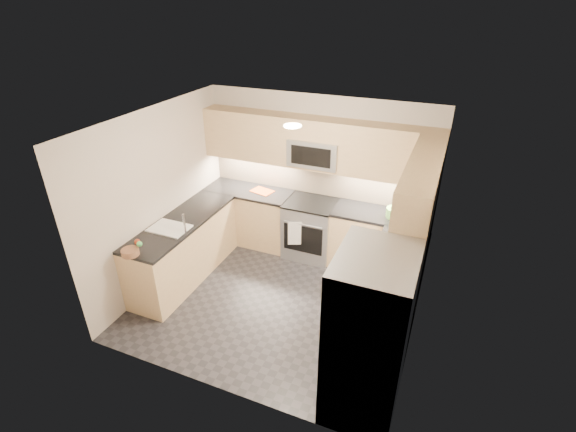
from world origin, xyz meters
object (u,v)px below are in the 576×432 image
(cutting_board, at_px, (262,191))
(microwave, at_px, (315,152))
(gas_range, at_px, (310,229))
(fruit_basket, at_px, (130,252))
(utensil_bowl, at_px, (395,213))
(refrigerator, at_px, (368,336))

(cutting_board, bearing_deg, microwave, 4.95)
(gas_range, distance_m, cutting_board, 0.99)
(fruit_basket, bearing_deg, microwave, 56.73)
(utensil_bowl, relative_size, cutting_board, 0.71)
(gas_range, xyz_separation_m, fruit_basket, (-1.55, -2.23, 0.52))
(utensil_bowl, relative_size, fruit_basket, 1.15)
(refrigerator, height_order, utensil_bowl, refrigerator)
(utensil_bowl, xyz_separation_m, cutting_board, (-2.13, 0.06, -0.07))
(refrigerator, bearing_deg, gas_range, 120.88)
(microwave, xyz_separation_m, cutting_board, (-0.86, -0.07, -0.75))
(gas_range, relative_size, refrigerator, 0.51)
(utensil_bowl, distance_m, cutting_board, 2.13)
(gas_range, height_order, fruit_basket, fruit_basket)
(microwave, height_order, refrigerator, microwave)
(microwave, bearing_deg, fruit_basket, -123.27)
(refrigerator, height_order, cutting_board, refrigerator)
(fruit_basket, bearing_deg, refrigerator, -3.65)
(gas_range, relative_size, fruit_basket, 4.25)
(microwave, xyz_separation_m, refrigerator, (1.45, -2.55, -0.80))
(gas_range, bearing_deg, microwave, 90.00)
(microwave, relative_size, fruit_basket, 3.55)
(refrigerator, distance_m, utensil_bowl, 2.43)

